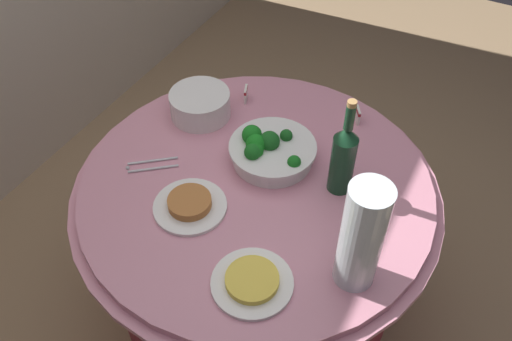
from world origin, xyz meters
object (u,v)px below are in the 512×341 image
(plate_stack, at_px, (200,104))
(food_plate_fried_egg, at_px, (252,282))
(serving_tongs, at_px, (151,165))
(label_placard_mid, at_px, (358,114))
(broccoli_bowl, at_px, (271,151))
(label_placard_front, at_px, (246,93))
(wine_bottle, at_px, (343,157))
(food_plate_peanuts, at_px, (190,205))
(decorative_fruit_vase, at_px, (361,239))

(plate_stack, bearing_deg, food_plate_fried_egg, -136.73)
(plate_stack, distance_m, serving_tongs, 0.30)
(food_plate_fried_egg, xyz_separation_m, label_placard_mid, (0.75, -0.01, 0.02))
(broccoli_bowl, xyz_separation_m, food_plate_fried_egg, (-0.44, -0.17, -0.03))
(serving_tongs, height_order, label_placard_front, label_placard_front)
(wine_bottle, bearing_deg, plate_stack, 80.74)
(broccoli_bowl, distance_m, food_plate_fried_egg, 0.47)
(plate_stack, bearing_deg, food_plate_peanuts, -151.82)
(wine_bottle, bearing_deg, food_plate_fried_egg, 171.02)
(plate_stack, bearing_deg, label_placard_mid, -65.41)
(decorative_fruit_vase, relative_size, label_placard_mid, 6.18)
(wine_bottle, height_order, food_plate_peanuts, wine_bottle)
(wine_bottle, distance_m, label_placard_mid, 0.34)
(broccoli_bowl, distance_m, food_plate_peanuts, 0.32)
(decorative_fruit_vase, xyz_separation_m, food_plate_peanuts, (-0.01, 0.51, -0.15))
(decorative_fruit_vase, distance_m, serving_tongs, 0.74)
(broccoli_bowl, bearing_deg, wine_bottle, -91.15)
(food_plate_fried_egg, height_order, label_placard_front, label_placard_front)
(label_placard_mid, bearing_deg, food_plate_peanuts, 154.17)
(wine_bottle, xyz_separation_m, serving_tongs, (-0.20, 0.56, -0.12))
(label_placard_mid, bearing_deg, label_placard_front, 101.64)
(serving_tongs, relative_size, food_plate_fried_egg, 0.69)
(label_placard_front, bearing_deg, label_placard_mid, -78.36)
(serving_tongs, distance_m, label_placard_mid, 0.72)
(serving_tongs, bearing_deg, broccoli_bowl, -57.58)
(broccoli_bowl, height_order, serving_tongs, broccoli_bowl)
(food_plate_fried_egg, relative_size, label_placard_mid, 4.00)
(decorative_fruit_vase, height_order, serving_tongs, decorative_fruit_vase)
(decorative_fruit_vase, relative_size, food_plate_fried_egg, 1.55)
(plate_stack, distance_m, decorative_fruit_vase, 0.81)
(label_placard_mid, bearing_deg, food_plate_fried_egg, 179.61)
(label_placard_front, bearing_deg, wine_bottle, -117.30)
(decorative_fruit_vase, bearing_deg, label_placard_mid, 20.11)
(decorative_fruit_vase, height_order, food_plate_fried_egg, decorative_fruit_vase)
(plate_stack, xyz_separation_m, label_placard_mid, (0.23, -0.50, -0.01))
(serving_tongs, relative_size, label_placard_front, 2.77)
(plate_stack, bearing_deg, serving_tongs, 179.17)
(plate_stack, xyz_separation_m, decorative_fruit_vase, (-0.37, -0.71, 0.12))
(serving_tongs, relative_size, food_plate_peanuts, 0.69)
(broccoli_bowl, bearing_deg, serving_tongs, 122.42)
(broccoli_bowl, height_order, food_plate_fried_egg, broccoli_bowl)
(broccoli_bowl, distance_m, label_placard_front, 0.32)
(label_placard_front, bearing_deg, serving_tongs, 166.55)
(food_plate_fried_egg, bearing_deg, label_placard_front, 30.34)
(wine_bottle, bearing_deg, label_placard_mid, 11.19)
(broccoli_bowl, relative_size, label_placard_front, 5.09)
(label_placard_front, height_order, label_placard_mid, same)
(broccoli_bowl, height_order, decorative_fruit_vase, decorative_fruit_vase)
(food_plate_peanuts, relative_size, label_placard_mid, 4.00)
(food_plate_peanuts, xyz_separation_m, label_placard_front, (0.52, 0.10, 0.02))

